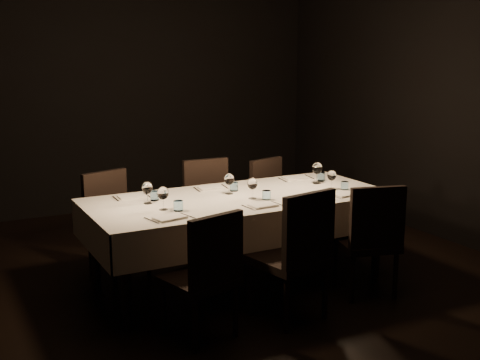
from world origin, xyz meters
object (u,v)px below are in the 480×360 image
chair_near_center (297,250)px  chair_near_right (371,235)px  dining_table (240,205)px  chair_far_left (113,218)px  chair_far_right (273,198)px  chair_near_left (206,270)px  chair_far_center (210,205)px

chair_near_center → chair_near_right: bearing=176.6°
dining_table → chair_near_center: (0.02, -0.84, -0.15)m
chair_far_left → chair_far_right: chair_far_left is taller
chair_near_left → chair_far_left: chair_far_left is taller
chair_far_left → chair_far_right: (1.66, 0.04, -0.01)m
chair_near_center → chair_far_left: size_ratio=1.08×
dining_table → chair_far_right: size_ratio=2.85×
chair_far_center → chair_far_right: chair_far_center is taller
chair_far_right → chair_far_left: bearing=165.2°
chair_near_center → chair_near_right: (0.76, 0.10, -0.03)m
dining_table → chair_near_left: size_ratio=2.79×
chair_far_left → chair_far_center: 0.95m
chair_near_left → chair_near_right: 1.47m
chair_near_left → chair_near_right: size_ratio=0.97×
dining_table → chair_near_right: chair_near_right is taller
chair_near_center → chair_far_center: bearing=-102.9°
chair_far_right → chair_near_center: bearing=-131.5°
chair_far_right → dining_table: bearing=-151.5°
chair_near_left → chair_far_right: size_ratio=1.02×
chair_near_left → chair_near_center: (0.70, -0.02, 0.04)m
dining_table → chair_near_right: size_ratio=2.72×
chair_near_right → chair_far_right: (0.00, 1.50, -0.02)m
chair_near_center → chair_near_right: 0.77m
dining_table → chair_far_right: chair_far_right is taller
chair_near_left → chair_far_left: bearing=-97.7°
chair_near_left → dining_table: bearing=-144.7°
chair_near_right → chair_far_left: 2.21m
dining_table → chair_near_right: 1.09m
dining_table → chair_far_center: size_ratio=2.68×
chair_near_right → chair_far_center: size_ratio=0.99×
dining_table → chair_far_center: 0.76m
chair_near_left → chair_near_right: (1.47, 0.08, 0.01)m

